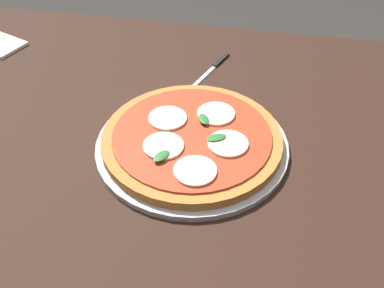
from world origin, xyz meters
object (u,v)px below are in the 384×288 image
object	(u,v)px
knife	(215,66)
dining_table	(187,182)
pizza	(192,139)
serving_tray	(192,146)

from	to	relation	value
knife	dining_table	bearing A→B (deg)	-90.93
dining_table	pizza	distance (m)	0.11
dining_table	pizza	size ratio (longest dim) A/B	4.37
serving_tray	knife	bearing A→B (deg)	90.50
pizza	knife	bearing A→B (deg)	90.51
serving_tray	pizza	world-z (taller)	pizza
pizza	knife	size ratio (longest dim) A/B	1.99
knife	pizza	bearing A→B (deg)	-89.49
dining_table	knife	distance (m)	0.33
serving_tray	dining_table	bearing A→B (deg)	-116.12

